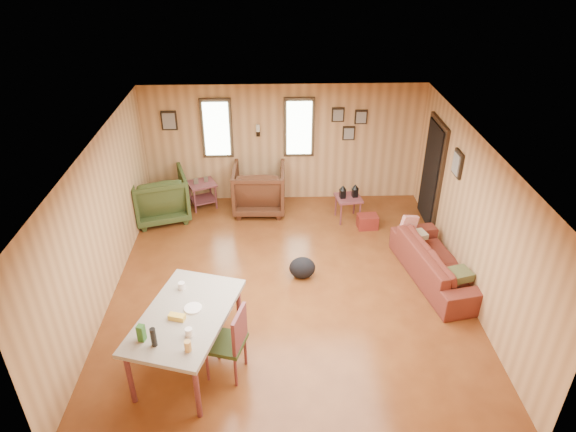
% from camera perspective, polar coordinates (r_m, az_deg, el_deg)
% --- Properties ---
extents(room, '(5.54, 6.04, 2.44)m').
position_cam_1_polar(room, '(7.83, 1.27, 0.54)').
color(room, brown).
rests_on(room, ground).
extents(sofa, '(0.98, 2.13, 0.80)m').
position_cam_1_polar(sofa, '(8.53, 16.47, -4.48)').
color(sofa, maroon).
rests_on(sofa, ground).
extents(recliner_brown, '(1.03, 0.96, 1.03)m').
position_cam_1_polar(recliner_brown, '(10.11, -3.23, 3.28)').
color(recliner_brown, '#442314').
rests_on(recliner_brown, ground).
extents(recliner_green, '(1.24, 1.20, 1.03)m').
position_cam_1_polar(recliner_green, '(10.12, -14.10, 2.40)').
color(recliner_green, '#33421E').
rests_on(recliner_green, ground).
extents(end_table, '(0.66, 0.63, 0.66)m').
position_cam_1_polar(end_table, '(10.41, -9.50, 2.83)').
color(end_table, brown).
rests_on(end_table, ground).
extents(side_table, '(0.53, 0.53, 0.75)m').
position_cam_1_polar(side_table, '(9.82, 6.75, 2.22)').
color(side_table, brown).
rests_on(side_table, ground).
extents(cooler, '(0.39, 0.29, 0.26)m').
position_cam_1_polar(cooler, '(9.78, 8.82, -0.62)').
color(cooler, maroon).
rests_on(cooler, ground).
extents(backpack, '(0.43, 0.33, 0.37)m').
position_cam_1_polar(backpack, '(8.34, 1.60, -5.77)').
color(backpack, black).
rests_on(backpack, ground).
extents(sofa_pillows, '(0.82, 1.65, 0.34)m').
position_cam_1_polar(sofa_pillows, '(8.51, 15.89, -3.70)').
color(sofa_pillows, '#4B502C').
rests_on(sofa_pillows, sofa).
extents(dining_table, '(1.44, 1.89, 1.10)m').
position_cam_1_polar(dining_table, '(6.59, -11.36, -11.20)').
color(dining_table, '#9F9485').
rests_on(dining_table, ground).
extents(dining_chair, '(0.57, 0.57, 1.02)m').
position_cam_1_polar(dining_chair, '(6.55, -6.34, -13.48)').
color(dining_chair, '#33421E').
rests_on(dining_chair, ground).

